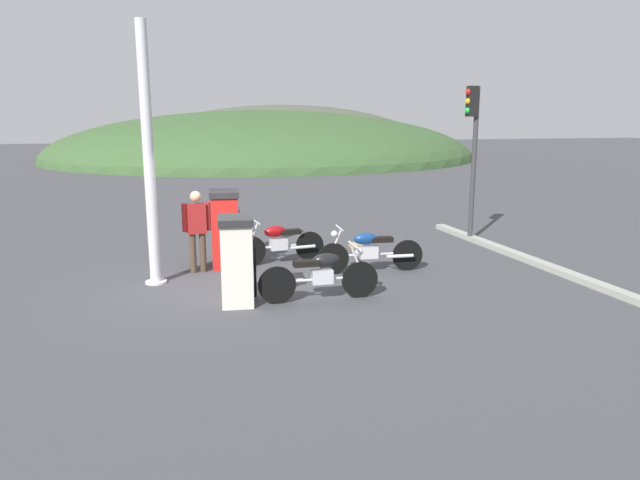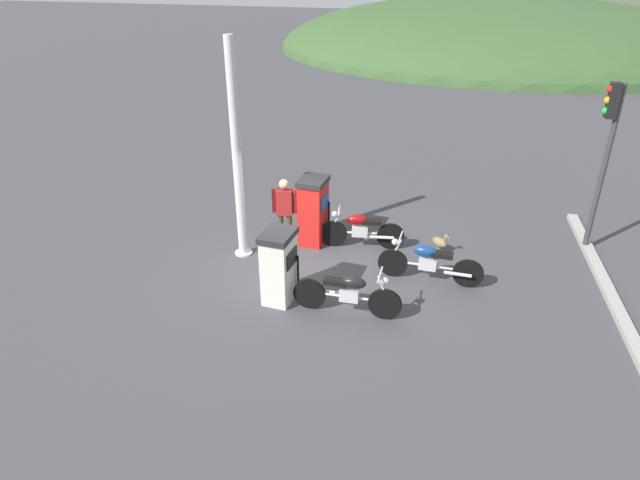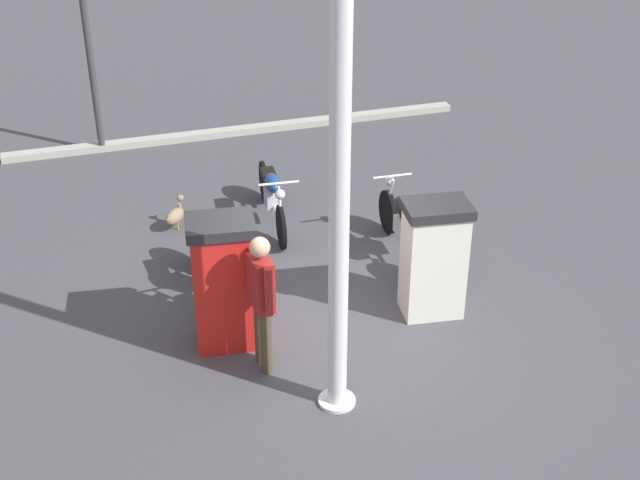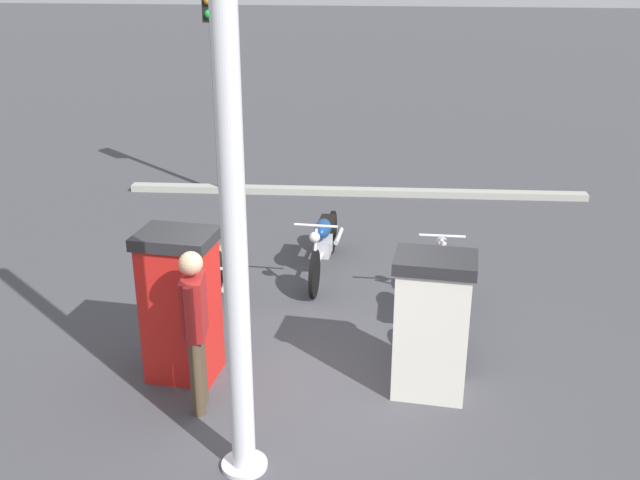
{
  "view_description": "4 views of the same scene",
  "coord_description": "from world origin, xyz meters",
  "views": [
    {
      "loc": [
        -0.98,
        -10.83,
        3.12
      ],
      "look_at": [
        1.49,
        -0.27,
        0.8
      ],
      "focal_mm": 33.07,
      "sensor_mm": 36.0,
      "label": 1
    },
    {
      "loc": [
        2.91,
        -10.11,
        6.17
      ],
      "look_at": [
        0.46,
        -0.55,
        1.04
      ],
      "focal_mm": 31.4,
      "sensor_mm": 36.0,
      "label": 2
    },
    {
      "loc": [
        -8.39,
        2.27,
        5.9
      ],
      "look_at": [
        0.71,
        -0.09,
        0.7
      ],
      "focal_mm": 47.91,
      "sensor_mm": 36.0,
      "label": 3
    },
    {
      "loc": [
        -6.6,
        -0.99,
        4.13
      ],
      "look_at": [
        1.39,
        0.04,
        0.97
      ],
      "focal_mm": 40.9,
      "sensor_mm": 36.0,
      "label": 4
    }
  ],
  "objects": [
    {
      "name": "ground_plane",
      "position": [
        0.0,
        0.0,
        0.0
      ],
      "size": [
        120.0,
        120.0,
        0.0
      ],
      "primitive_type": "plane",
      "color": "#424247"
    },
    {
      "name": "fuel_pump_near",
      "position": [
        -0.17,
        -1.27,
        0.75
      ],
      "size": [
        0.66,
        0.82,
        1.48
      ],
      "color": "silver",
      "rests_on": "ground"
    },
    {
      "name": "fuel_pump_far",
      "position": [
        -0.17,
        1.27,
        0.81
      ],
      "size": [
        0.69,
        0.8,
        1.6
      ],
      "color": "red",
      "rests_on": "ground"
    },
    {
      "name": "motorcycle_near_pump",
      "position": [
        1.23,
        -1.41,
        0.46
      ],
      "size": [
        2.09,
        0.56,
        0.96
      ],
      "color": "black",
      "rests_on": "ground"
    },
    {
      "name": "motorcycle_far_pump",
      "position": [
        0.96,
        1.28,
        0.48
      ],
      "size": [
        1.94,
        0.56,
        0.96
      ],
      "color": "black",
      "rests_on": "ground"
    },
    {
      "name": "motorcycle_extra",
      "position": [
        2.59,
        0.14,
        0.48
      ],
      "size": [
        2.18,
        0.56,
        0.95
      ],
      "color": "black",
      "rests_on": "ground"
    },
    {
      "name": "attendant_person",
      "position": [
        -0.75,
        0.94,
        0.94
      ],
      "size": [
        0.58,
        0.25,
        1.65
      ],
      "color": "#473828",
      "rests_on": "ground"
    },
    {
      "name": "wandering_duck",
      "position": [
        2.76,
        1.55,
        0.23
      ],
      "size": [
        0.44,
        0.4,
        0.49
      ],
      "color": "#847051",
      "rests_on": "ground"
    },
    {
      "name": "roadside_traffic_light",
      "position": [
        5.95,
        2.49,
        2.59
      ],
      "size": [
        0.38,
        0.25,
        3.79
      ],
      "color": "#38383A",
      "rests_on": "ground"
    },
    {
      "name": "canopy_support_pole",
      "position": [
        -1.57,
        0.32,
        2.3
      ],
      "size": [
        0.4,
        0.4,
        4.75
      ],
      "color": "silver",
      "rests_on": "ground"
    },
    {
      "name": "road_edge_kerb",
      "position": [
        6.22,
        0.0,
        0.06
      ],
      "size": [
        0.73,
        8.38,
        0.12
      ],
      "color": "#9E9E93",
      "rests_on": "ground"
    },
    {
      "name": "distant_hill_main",
      "position": [
        7.88,
        41.33,
        0.0
      ],
      "size": [
        26.45,
        19.59,
        7.95
      ],
      "color": "#4C5142",
      "rests_on": "ground"
    },
    {
      "name": "distant_hill_secondary",
      "position": [
        4.9,
        32.68,
        0.0
      ],
      "size": [
        30.66,
        27.71,
        6.91
      ],
      "color": "#38562D",
      "rests_on": "ground"
    }
  ]
}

